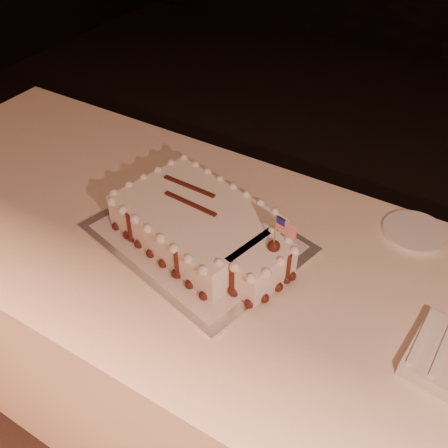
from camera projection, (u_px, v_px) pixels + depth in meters
The scene contains 5 objects.
banquet_table at pixel (259, 363), 1.41m from camera, with size 2.40×0.80×0.75m, color #F9D9C1.
cake_board at pixel (197, 237), 1.24m from camera, with size 0.50×0.37×0.01m, color silver.
doily at pixel (197, 236), 1.24m from camera, with size 0.44×0.34×0.00m, color silver.
sheet_cake at pixel (203, 227), 1.20m from camera, with size 0.49×0.35×0.19m.
side_plate at pixel (414, 232), 1.26m from camera, with size 0.16×0.16×0.01m, color white.
Camera 1 is at (0.33, -0.14, 1.59)m, focal length 40.00 mm.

